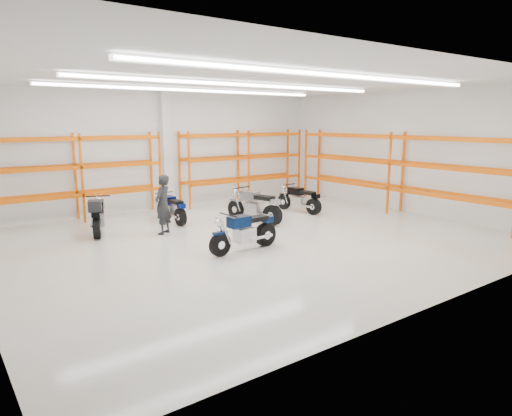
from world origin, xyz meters
TOP-DOWN VIEW (x-y plane):
  - ground at (0.00, 0.00)m, footprint 14.00×14.00m
  - room_shell at (0.00, 0.03)m, footprint 14.02×12.02m
  - motorcycle_main at (-0.90, -0.90)m, footprint 2.16×0.72m
  - motorcycle_back_a at (-3.54, 3.20)m, footprint 1.11×2.21m
  - motorcycle_back_b at (-1.00, 3.37)m, footprint 0.66×1.98m
  - motorcycle_back_c at (1.29, 1.68)m, footprint 0.86×2.33m
  - motorcycle_back_d at (3.67, 2.10)m, footprint 0.68×2.07m
  - standing_man at (-1.91, 2.07)m, footprint 0.79×0.74m
  - structural_column at (0.00, 5.82)m, footprint 0.32×0.32m
  - pallet_racking_back_left at (-3.40, 5.48)m, footprint 5.67×0.87m
  - pallet_racking_back_right at (3.40, 5.48)m, footprint 5.67×0.87m
  - pallet_racking_side at (6.48, 0.00)m, footprint 0.87×9.07m

SIDE VIEW (x-z plane):
  - ground at x=0.00m, z-range 0.00..0.00m
  - motorcycle_back_b at x=-1.00m, z-range -0.03..0.94m
  - motorcycle_back_d at x=3.67m, z-range -0.03..0.98m
  - motorcycle_main at x=-0.90m, z-range -0.03..1.03m
  - motorcycle_back_c at x=1.29m, z-range -0.04..1.12m
  - motorcycle_back_a at x=-3.54m, z-range -0.02..1.15m
  - standing_man at x=-1.91m, z-range 0.00..1.81m
  - pallet_racking_back_left at x=-3.40m, z-range 0.29..3.29m
  - pallet_racking_back_right at x=3.40m, z-range 0.29..3.29m
  - pallet_racking_side at x=6.48m, z-range 0.31..3.31m
  - structural_column at x=0.00m, z-range 0.00..4.50m
  - room_shell at x=0.00m, z-range 1.03..5.54m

